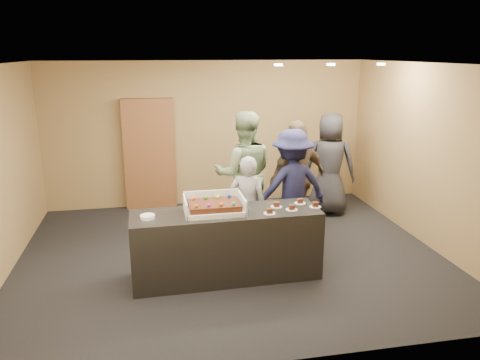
% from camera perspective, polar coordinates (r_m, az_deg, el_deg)
% --- Properties ---
extents(room, '(6.04, 6.00, 2.70)m').
position_cam_1_polar(room, '(6.46, -1.21, 1.93)').
color(room, black).
rests_on(room, ground).
extents(serving_counter, '(2.41, 0.75, 0.90)m').
position_cam_1_polar(serving_counter, '(6.09, -1.69, -7.88)').
color(serving_counter, black).
rests_on(serving_counter, floor).
extents(storage_cabinet, '(0.93, 0.15, 2.04)m').
position_cam_1_polar(storage_cabinet, '(8.80, -10.98, 3.10)').
color(storage_cabinet, brown).
rests_on(storage_cabinet, floor).
extents(cake_box, '(0.74, 0.51, 0.22)m').
position_cam_1_polar(cake_box, '(5.91, -3.19, -3.45)').
color(cake_box, white).
rests_on(cake_box, serving_counter).
extents(sheet_cake, '(0.63, 0.44, 0.12)m').
position_cam_1_polar(sheet_cake, '(5.87, -3.17, -3.07)').
color(sheet_cake, '#3A180D').
rests_on(sheet_cake, cake_box).
extents(plate_stack, '(0.18, 0.18, 0.04)m').
position_cam_1_polar(plate_stack, '(5.79, -11.21, -4.42)').
color(plate_stack, white).
rests_on(plate_stack, serving_counter).
extents(slice_a, '(0.15, 0.15, 0.07)m').
position_cam_1_polar(slice_a, '(5.86, 3.63, -3.89)').
color(slice_a, white).
rests_on(slice_a, serving_counter).
extents(slice_b, '(0.15, 0.15, 0.07)m').
position_cam_1_polar(slice_b, '(6.10, 4.47, -3.10)').
color(slice_b, white).
rests_on(slice_b, serving_counter).
extents(slice_c, '(0.15, 0.15, 0.07)m').
position_cam_1_polar(slice_c, '(6.02, 6.32, -3.43)').
color(slice_c, white).
rests_on(slice_c, serving_counter).
extents(slice_d, '(0.15, 0.15, 0.07)m').
position_cam_1_polar(slice_d, '(6.28, 7.33, -2.65)').
color(slice_d, white).
rests_on(slice_d, serving_counter).
extents(slice_e, '(0.15, 0.15, 0.07)m').
position_cam_1_polar(slice_e, '(6.17, 9.16, -3.07)').
color(slice_e, white).
rests_on(slice_e, serving_counter).
extents(person_server_grey, '(0.62, 0.52, 1.46)m').
position_cam_1_polar(person_server_grey, '(6.67, 0.94, -3.18)').
color(person_server_grey, '#9B9BA0').
rests_on(person_server_grey, floor).
extents(person_sage_man, '(1.04, 0.85, 1.98)m').
position_cam_1_polar(person_sage_man, '(7.35, 0.48, 0.71)').
color(person_sage_man, gray).
rests_on(person_sage_man, floor).
extents(person_navy_man, '(1.22, 0.81, 1.76)m').
position_cam_1_polar(person_navy_man, '(7.11, 6.32, -0.84)').
color(person_navy_man, '#1A1A3E').
rests_on(person_navy_man, floor).
extents(person_brown_extra, '(1.16, 0.82, 1.83)m').
position_cam_1_polar(person_brown_extra, '(7.51, 7.01, 0.31)').
color(person_brown_extra, brown).
rests_on(person_brown_extra, floor).
extents(person_dark_suit, '(1.06, 0.92, 1.83)m').
position_cam_1_polar(person_dark_suit, '(8.50, 10.88, 1.95)').
color(person_dark_suit, '#26262B').
rests_on(person_dark_suit, floor).
extents(ceiling_spotlights, '(1.72, 0.12, 0.03)m').
position_cam_1_polar(ceiling_spotlights, '(7.20, 11.02, 13.66)').
color(ceiling_spotlights, '#FFEAC6').
rests_on(ceiling_spotlights, ceiling).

